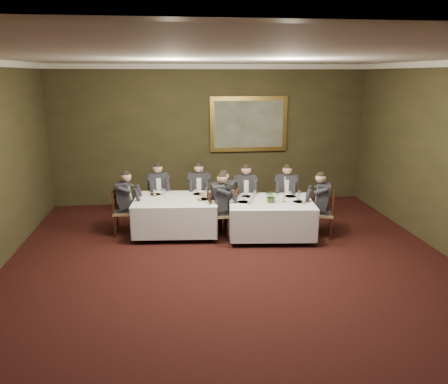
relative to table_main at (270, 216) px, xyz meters
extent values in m
plane|color=black|center=(-0.98, -2.24, -0.45)|extent=(10.00, 10.00, 0.00)
cube|color=silver|center=(-0.98, -2.24, 3.05)|extent=(8.00, 10.00, 0.10)
cube|color=#322D19|center=(-0.98, 2.76, 1.30)|extent=(8.00, 0.10, 3.50)
cube|color=white|center=(-0.98, 2.71, 2.99)|extent=(8.00, 0.10, 0.12)
cube|color=black|center=(0.00, 0.00, 0.28)|extent=(1.75, 1.39, 0.04)
cube|color=white|center=(0.00, 0.00, 0.31)|extent=(1.82, 1.45, 0.02)
cube|color=white|center=(0.00, 0.00, -0.02)|extent=(1.84, 1.47, 0.65)
cube|color=black|center=(-1.92, 0.41, 0.28)|extent=(1.74, 1.37, 0.04)
cube|color=white|center=(-1.92, 0.41, 0.31)|extent=(1.81, 1.43, 0.02)
cube|color=white|center=(-1.92, 0.41, -0.02)|extent=(1.83, 1.45, 0.65)
cube|color=olive|center=(-0.37, 0.91, 0.04)|extent=(0.47, 0.45, 0.05)
cube|color=black|center=(-0.36, 1.10, 0.28)|extent=(0.38, 0.06, 0.54)
cube|color=black|center=(-0.37, 0.91, 0.41)|extent=(0.44, 0.34, 0.55)
sphere|color=tan|center=(-0.37, 0.91, 0.79)|extent=(0.22, 0.22, 0.21)
cube|color=olive|center=(0.55, 0.82, 0.04)|extent=(0.55, 0.54, 0.05)
cube|color=black|center=(0.61, 1.00, 0.28)|extent=(0.37, 0.15, 0.54)
cube|color=black|center=(0.55, 0.82, 0.41)|extent=(0.50, 0.43, 0.55)
sphere|color=tan|center=(0.55, 0.82, 0.79)|extent=(0.27, 0.27, 0.21)
cube|color=olive|center=(-1.07, 0.11, 0.04)|extent=(0.44, 0.45, 0.05)
cube|color=black|center=(-1.26, 0.10, 0.28)|extent=(0.04, 0.38, 0.54)
cube|color=black|center=(-1.07, 0.11, 0.41)|extent=(0.32, 0.43, 0.55)
sphere|color=tan|center=(-1.07, 0.11, 0.79)|extent=(0.22, 0.22, 0.21)
cube|color=olive|center=(1.07, -0.11, 0.04)|extent=(0.54, 0.55, 0.05)
cube|color=black|center=(1.25, -0.17, 0.28)|extent=(0.15, 0.37, 0.54)
cube|color=black|center=(1.07, -0.11, 0.41)|extent=(0.43, 0.50, 0.55)
sphere|color=tan|center=(1.07, -0.11, 0.79)|extent=(0.27, 0.27, 0.21)
cube|color=olive|center=(-2.31, 1.32, 0.04)|extent=(0.50, 0.49, 0.05)
cube|color=black|center=(-2.34, 1.51, 0.28)|extent=(0.38, 0.09, 0.54)
cube|color=black|center=(-2.31, 1.32, 0.41)|extent=(0.47, 0.37, 0.55)
sphere|color=tan|center=(-2.31, 1.32, 0.79)|extent=(0.24, 0.24, 0.21)
cube|color=olive|center=(-1.38, 1.24, 0.04)|extent=(0.46, 0.44, 0.05)
cube|color=black|center=(-1.38, 1.43, 0.28)|extent=(0.38, 0.05, 0.54)
cube|color=black|center=(-1.38, 1.24, 0.41)|extent=(0.43, 0.33, 0.55)
sphere|color=tan|center=(-1.38, 1.24, 0.79)|extent=(0.22, 0.22, 0.21)
cube|color=olive|center=(-0.85, 0.32, 0.04)|extent=(0.52, 0.54, 0.05)
cube|color=black|center=(-0.66, 0.27, 0.28)|extent=(0.13, 0.37, 0.54)
cube|color=black|center=(-0.85, 0.32, 0.41)|extent=(0.41, 0.49, 0.55)
sphere|color=tan|center=(-0.85, 0.32, 0.79)|extent=(0.26, 0.26, 0.21)
cube|color=olive|center=(-2.99, 0.50, 0.04)|extent=(0.44, 0.46, 0.05)
cube|color=black|center=(-3.18, 0.51, 0.28)|extent=(0.04, 0.38, 0.54)
cube|color=black|center=(-2.99, 0.50, 0.41)|extent=(0.33, 0.43, 0.55)
sphere|color=tan|center=(-2.99, 0.50, 0.79)|extent=(0.22, 0.22, 0.21)
imported|color=#2D5926|center=(-0.02, -0.10, 0.46)|extent=(0.30, 0.27, 0.30)
cylinder|color=gold|center=(0.25, -0.08, 0.33)|extent=(0.08, 0.08, 0.02)
cylinder|color=gold|center=(0.25, -0.08, 0.52)|extent=(0.02, 0.02, 0.36)
cylinder|color=white|center=(0.25, -0.08, 0.77)|extent=(0.02, 0.02, 0.16)
cylinder|color=white|center=(-0.42, 0.40, 0.32)|extent=(0.25, 0.25, 0.01)
cylinder|color=white|center=(-0.42, 0.55, 0.35)|extent=(0.08, 0.08, 0.05)
cylinder|color=white|center=(-0.25, 0.40, 0.39)|extent=(0.06, 0.06, 0.14)
cylinder|color=white|center=(-2.35, 0.81, 0.32)|extent=(0.25, 0.25, 0.01)
cylinder|color=white|center=(-2.35, 0.96, 0.35)|extent=(0.08, 0.08, 0.05)
cylinder|color=white|center=(-2.18, 0.81, 0.39)|extent=(0.06, 0.06, 0.14)
cube|color=#E6AF54|center=(0.00, 2.70, 1.58)|extent=(1.98, 0.08, 1.39)
cube|color=#4C5136|center=(0.00, 2.65, 1.58)|extent=(1.76, 0.01, 1.17)
camera|label=1|loc=(-1.98, -8.33, 2.80)|focal=35.00mm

